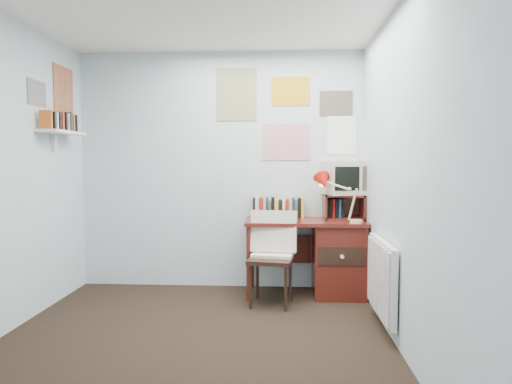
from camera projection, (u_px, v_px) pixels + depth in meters
ground at (188, 354)px, 3.20m from camera, size 3.50×3.50×0.00m
back_wall at (220, 171)px, 4.86m from camera, size 3.00×0.02×2.50m
right_wall at (409, 177)px, 3.04m from camera, size 0.02×3.50×2.50m
desk at (333, 255)px, 4.59m from camera, size 1.20×0.55×0.76m
desk_chair at (271, 260)px, 4.26m from camera, size 0.50×0.48×0.86m
desk_lamp at (356, 201)px, 4.33m from camera, size 0.33×0.29×0.43m
tv_riser at (344, 207)px, 4.66m from camera, size 0.40×0.30×0.25m
crt_tv at (345, 176)px, 4.65m from camera, size 0.47×0.44×0.37m
book_row at (282, 207)px, 4.76m from camera, size 0.60×0.14×0.22m
radiator at (382, 278)px, 3.64m from camera, size 0.09×0.80×0.60m
wall_shelf at (62, 132)px, 4.26m from camera, size 0.20×0.62×0.24m
posters_back at (286, 113)px, 4.78m from camera, size 1.20×0.01×0.90m
posters_left at (51, 91)px, 4.24m from camera, size 0.01×0.70×0.60m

